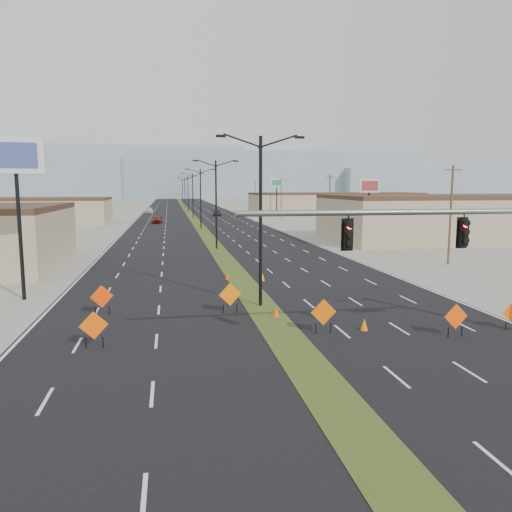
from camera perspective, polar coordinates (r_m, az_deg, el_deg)
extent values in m
plane|color=gray|center=(18.96, 7.25, -14.18)|extent=(600.00, 600.00, 0.00)
cube|color=black|center=(117.10, -7.29, 4.41)|extent=(25.00, 400.00, 0.02)
cube|color=#354619|center=(117.10, -7.29, 4.41)|extent=(2.00, 400.00, 0.04)
cube|color=tan|center=(105.33, -24.63, 4.59)|extent=(30.00, 14.00, 4.50)
cube|color=tan|center=(73.32, 22.60, 3.93)|extent=(36.00, 18.00, 5.50)
cube|color=tan|center=(134.03, 9.03, 5.88)|extent=(44.00, 16.00, 5.00)
cube|color=#879AA8|center=(320.06, -1.75, 9.19)|extent=(220.00, 50.00, 28.00)
cube|color=#879AA8|center=(358.38, 21.47, 7.71)|extent=(160.00, 50.00, 18.00)
cube|color=#879AA8|center=(337.79, -14.24, 9.22)|extent=(140.00, 50.00, 32.00)
cylinder|color=slate|center=(21.51, 19.34, 4.78)|extent=(16.00, 0.24, 0.24)
cube|color=black|center=(20.11, 10.48, 2.39)|extent=(0.50, 0.28, 1.30)
sphere|color=#FF0C05|center=(19.93, 10.66, 3.35)|extent=(0.22, 0.22, 0.22)
cube|color=black|center=(22.34, 22.61, 2.46)|extent=(0.50, 0.28, 1.30)
sphere|color=#FF0C05|center=(22.18, 22.87, 3.32)|extent=(0.22, 0.22, 0.22)
cylinder|color=black|center=(29.32, 0.52, 3.80)|extent=(0.20, 0.20, 10.00)
cube|color=black|center=(29.06, -4.06, 13.52)|extent=(0.55, 0.24, 0.14)
cube|color=black|center=(29.88, 5.00, 13.36)|extent=(0.55, 0.24, 0.14)
cylinder|color=black|center=(57.05, -4.58, 5.80)|extent=(0.20, 0.20, 10.00)
cube|color=black|center=(56.91, -6.98, 10.75)|extent=(0.55, 0.24, 0.14)
cube|color=black|center=(57.34, -2.30, 10.78)|extent=(0.55, 0.24, 0.14)
cylinder|color=black|center=(84.95, -6.34, 6.48)|extent=(0.20, 0.20, 10.00)
cube|color=black|center=(84.86, -7.97, 9.79)|extent=(0.55, 0.24, 0.14)
cube|color=black|center=(85.15, -4.83, 9.83)|extent=(0.55, 0.24, 0.14)
cylinder|color=black|center=(112.91, -7.24, 6.82)|extent=(0.20, 0.20, 10.00)
cube|color=black|center=(112.84, -8.46, 9.31)|extent=(0.55, 0.24, 0.14)
cube|color=black|center=(113.05, -6.10, 9.35)|extent=(0.55, 0.24, 0.14)
cylinder|color=black|center=(140.88, -7.78, 7.02)|extent=(0.20, 0.20, 10.00)
cube|color=black|center=(140.82, -8.76, 9.02)|extent=(0.55, 0.24, 0.14)
cube|color=black|center=(141.00, -6.87, 9.05)|extent=(0.55, 0.24, 0.14)
cylinder|color=black|center=(168.86, -8.14, 7.16)|extent=(0.20, 0.20, 10.00)
cube|color=black|center=(168.81, -8.96, 8.82)|extent=(0.55, 0.24, 0.14)
cube|color=black|center=(168.96, -7.38, 8.85)|extent=(0.55, 0.24, 0.14)
cylinder|color=black|center=(196.85, -8.39, 7.26)|extent=(0.20, 0.20, 10.00)
cube|color=black|center=(196.81, -9.10, 8.68)|extent=(0.55, 0.24, 0.14)
cube|color=black|center=(196.93, -7.75, 8.71)|extent=(0.55, 0.24, 0.14)
cylinder|color=#4C3823|center=(48.88, 21.35, 4.34)|extent=(0.20, 0.20, 9.00)
cube|color=#4C3823|center=(48.84, 21.59, 9.14)|extent=(1.60, 0.10, 0.10)
cylinder|color=#4C3823|center=(80.86, 8.40, 6.02)|extent=(0.20, 0.20, 9.00)
cube|color=#4C3823|center=(80.83, 8.46, 8.92)|extent=(1.60, 0.10, 0.10)
cylinder|color=#4C3823|center=(114.62, 2.90, 6.64)|extent=(0.20, 0.20, 9.00)
cube|color=#4C3823|center=(114.60, 2.91, 8.69)|extent=(1.60, 0.10, 0.10)
cylinder|color=#4C3823|center=(148.95, -0.09, 6.95)|extent=(0.20, 0.20, 9.00)
cube|color=#4C3823|center=(148.93, -0.09, 8.53)|extent=(1.60, 0.10, 0.10)
imported|color=maroon|center=(99.64, -11.23, 4.12)|extent=(2.06, 4.34, 1.43)
imported|color=black|center=(122.04, -4.49, 4.93)|extent=(1.52, 4.36, 1.44)
imported|color=silver|center=(135.21, -12.14, 5.09)|extent=(2.32, 5.42, 1.56)
cube|color=#FF3A05|center=(29.07, -17.22, -4.44)|extent=(1.21, 0.47, 1.28)
cylinder|color=black|center=(29.29, -17.88, -5.97)|extent=(0.05, 0.05, 0.53)
cylinder|color=black|center=(29.20, -16.43, -5.96)|extent=(0.05, 0.05, 0.53)
cube|color=#FF5205|center=(23.32, -18.07, -7.55)|extent=(1.23, 0.33, 1.26)
cylinder|color=black|center=(23.59, -18.87, -9.39)|extent=(0.05, 0.05, 0.52)
cylinder|color=black|center=(23.49, -17.09, -9.39)|extent=(0.05, 0.05, 0.52)
cube|color=orange|center=(28.19, -2.98, -4.40)|extent=(1.30, 0.32, 1.32)
cylinder|color=black|center=(28.33, -3.74, -6.05)|extent=(0.05, 0.05, 0.55)
cylinder|color=black|center=(28.42, -2.20, -5.99)|extent=(0.05, 0.05, 0.55)
cube|color=#E75804|center=(24.55, 7.73, -6.37)|extent=(1.30, 0.09, 1.30)
cylinder|color=black|center=(24.65, 6.85, -8.24)|extent=(0.05, 0.05, 0.54)
cylinder|color=black|center=(24.87, 8.53, -8.13)|extent=(0.05, 0.05, 0.54)
cube|color=#FF4E05|center=(25.63, 21.88, -6.43)|extent=(1.21, 0.09, 1.21)
cylinder|color=black|center=(25.64, 21.11, -8.13)|extent=(0.05, 0.05, 0.51)
cylinder|color=black|center=(26.01, 22.46, -7.98)|extent=(0.05, 0.05, 0.51)
cube|color=#FF4C05|center=(28.11, 27.26, -5.73)|extent=(1.09, 0.07, 1.09)
cylinder|color=black|center=(28.08, 26.65, -7.13)|extent=(0.05, 0.05, 0.45)
cone|color=#F95705|center=(27.48, 2.33, -6.44)|extent=(0.38, 0.38, 0.59)
cone|color=#FF6D05|center=(25.60, 12.27, -7.66)|extent=(0.46, 0.46, 0.62)
cone|color=orange|center=(37.87, 0.75, -2.43)|extent=(0.46, 0.46, 0.59)
cone|color=#F23B05|center=(38.37, -3.30, -2.33)|extent=(0.40, 0.40, 0.56)
cylinder|color=black|center=(34.42, -25.36, 2.28)|extent=(0.24, 0.24, 8.35)
cube|color=white|center=(34.35, -25.85, 10.32)|extent=(3.31, 0.93, 2.20)
cube|color=#3D4C93|center=(34.16, -25.94, 10.34)|extent=(2.60, 0.52, 1.54)
cylinder|color=black|center=(65.72, 12.72, 4.47)|extent=(0.24, 0.24, 6.69)
cube|color=white|center=(65.61, 12.83, 7.85)|extent=(2.66, 0.58, 1.76)
cube|color=#A03635|center=(65.43, 12.89, 7.85)|extent=(2.11, 0.23, 1.23)
cylinder|color=black|center=(119.61, 2.37, 6.31)|extent=(0.24, 0.24, 7.38)
cube|color=white|center=(119.56, 2.39, 8.36)|extent=(2.93, 0.79, 1.94)
cube|color=#2F7751|center=(119.37, 2.41, 8.36)|extent=(2.31, 0.41, 1.36)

